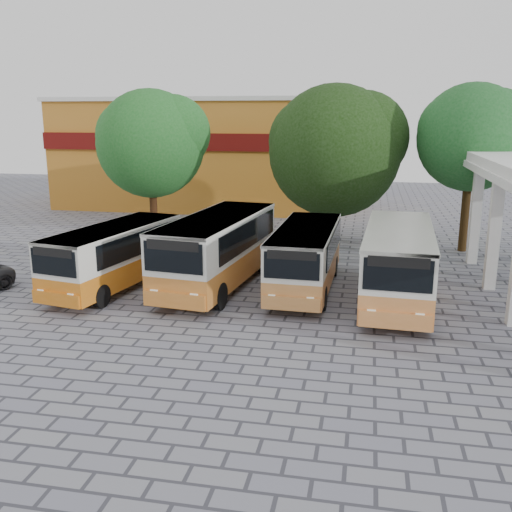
% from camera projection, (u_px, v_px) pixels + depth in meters
% --- Properties ---
extents(ground, '(90.00, 90.00, 0.00)m').
position_uv_depth(ground, '(281.00, 328.00, 19.50)').
color(ground, slate).
rests_on(ground, ground).
extents(shophouse_block, '(20.40, 10.40, 8.30)m').
position_uv_depth(shophouse_block, '(195.00, 152.00, 45.30)').
color(shophouse_block, '#B36C1C').
rests_on(shophouse_block, ground).
extents(bus_far_left, '(3.51, 7.58, 2.61)m').
position_uv_depth(bus_far_left, '(115.00, 253.00, 23.64)').
color(bus_far_left, orange).
rests_on(bus_far_left, ground).
extents(bus_centre_left, '(3.50, 8.59, 3.01)m').
position_uv_depth(bus_centre_left, '(217.00, 247.00, 23.75)').
color(bus_centre_left, '#C67026').
rests_on(bus_centre_left, ground).
extents(bus_centre_right, '(2.43, 7.40, 2.65)m').
position_uv_depth(bus_centre_right, '(306.00, 254.00, 23.33)').
color(bus_centre_right, '#CC813E').
rests_on(bus_centre_right, ground).
extents(bus_far_right, '(2.86, 8.19, 2.91)m').
position_uv_depth(bus_far_right, '(398.00, 260.00, 21.79)').
color(bus_far_right, '#D27F3C').
rests_on(bus_far_right, ground).
extents(tree_left, '(6.40, 6.10, 8.52)m').
position_uv_depth(tree_left, '(152.00, 140.00, 32.24)').
color(tree_left, '#412311').
rests_on(tree_left, ground).
extents(tree_middle, '(7.56, 7.20, 8.75)m').
position_uv_depth(tree_middle, '(336.00, 147.00, 31.04)').
color(tree_middle, '#452B12').
rests_on(tree_middle, ground).
extents(tree_right, '(5.77, 5.50, 8.70)m').
position_uv_depth(tree_right, '(473.00, 134.00, 29.02)').
color(tree_right, '#39250F').
rests_on(tree_right, ground).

